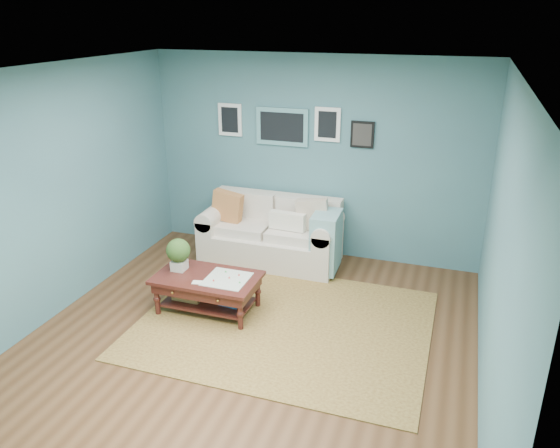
% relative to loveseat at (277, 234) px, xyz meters
% --- Properties ---
extents(room_shell, '(5.00, 5.02, 2.70)m').
position_rel_loveseat_xyz_m(room_shell, '(0.35, -1.97, 0.97)').
color(room_shell, brown).
rests_on(room_shell, ground).
extents(area_rug, '(3.08, 2.46, 0.01)m').
position_rel_loveseat_xyz_m(area_rug, '(0.61, -1.52, -0.39)').
color(area_rug, brown).
rests_on(area_rug, ground).
extents(loveseat, '(1.88, 0.85, 0.96)m').
position_rel_loveseat_xyz_m(loveseat, '(0.00, 0.00, 0.00)').
color(loveseat, '#EFE2CB').
rests_on(loveseat, ground).
extents(coffee_table, '(1.16, 0.68, 0.81)m').
position_rel_loveseat_xyz_m(coffee_table, '(-0.37, -1.51, -0.03)').
color(coffee_table, black).
rests_on(coffee_table, ground).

